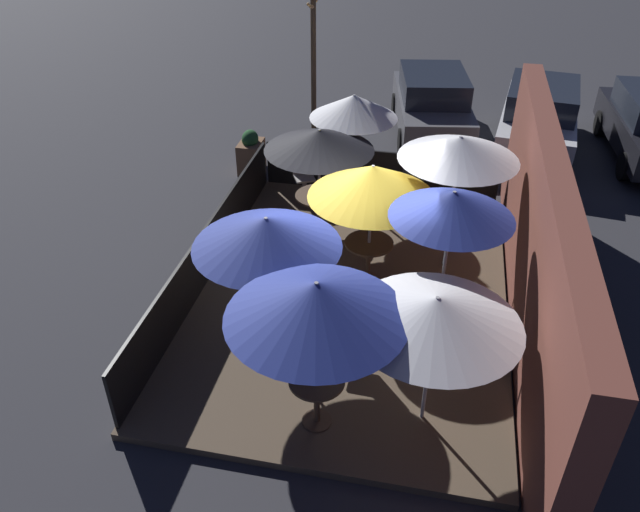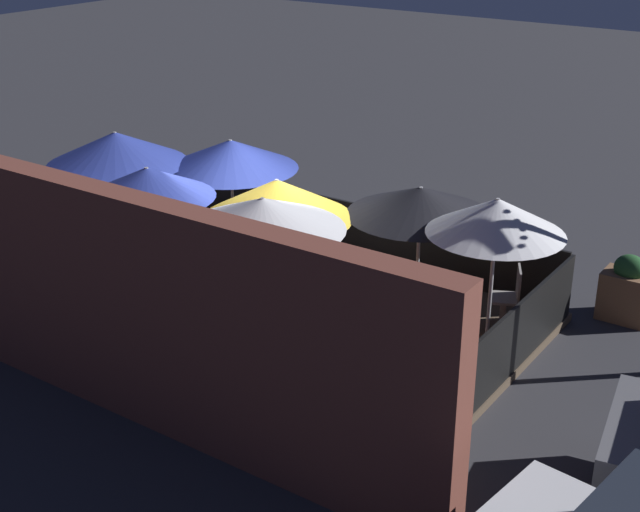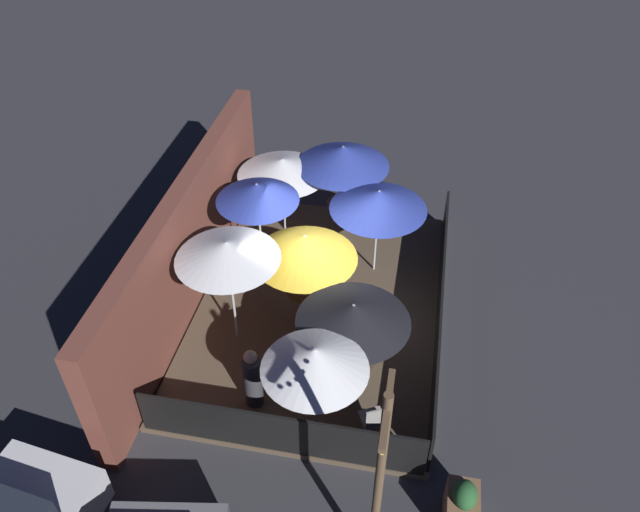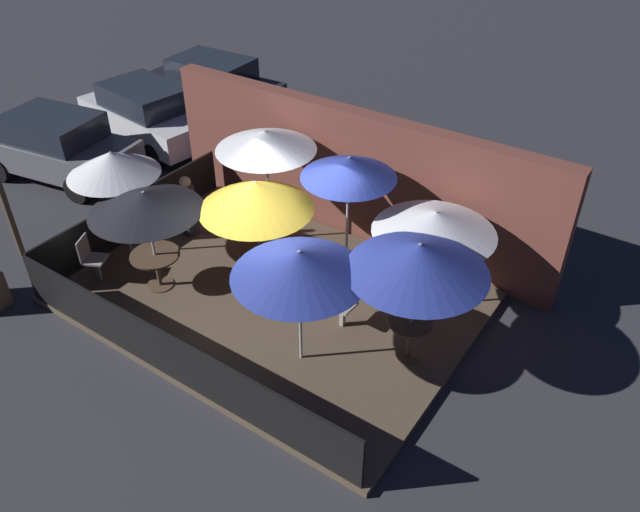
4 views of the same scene
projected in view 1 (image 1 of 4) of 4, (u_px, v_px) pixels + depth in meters
The scene contains 23 objects.
ground_plane at pixel (351, 297), 10.62m from camera, with size 60.00×60.00×0.00m, color #2D2D33.
patio_deck at pixel (351, 294), 10.59m from camera, with size 7.27×5.11×0.12m.
building_wall at pixel (537, 246), 9.36m from camera, with size 8.87×0.36×2.81m.
fence_front at pixel (208, 251), 10.71m from camera, with size 7.07×0.05×0.95m.
fence_side_left at pixel (380, 172), 13.19m from camera, with size 0.05×4.91×0.95m.
patio_umbrella_0 at pixel (372, 181), 9.75m from camera, with size 2.06×2.06×2.18m.
patio_umbrella_1 at pixel (319, 140), 11.22m from camera, with size 2.02×2.02×2.05m.
patio_umbrella_2 at pixel (316, 300), 7.08m from camera, with size 2.17×2.17×2.28m.
patio_umbrella_3 at pixel (354, 107), 12.08m from camera, with size 1.73×1.73×2.26m.
patio_umbrella_4 at pixel (453, 205), 8.43m from camera, with size 1.74×1.74×2.46m.
patio_umbrella_5 at pixel (459, 148), 9.97m from camera, with size 1.96×1.96×2.45m.
patio_umbrella_6 at pixel (436, 311), 7.27m from camera, with size 2.11×2.11×2.01m.
patio_umbrella_7 at pixel (266, 232), 8.47m from camera, with size 2.09×2.09×2.16m.
dining_table_0 at pixel (369, 250), 10.48m from camera, with size 0.82×0.82×0.78m.
dining_table_1 at pixel (319, 202), 11.93m from camera, with size 0.92×0.92×0.72m.
dining_table_2 at pixel (317, 389), 7.89m from camera, with size 0.72×0.72×0.77m.
patio_chair_0 at pixel (340, 326), 9.05m from camera, with size 0.41×0.41×0.92m.
patio_chair_1 at pixel (304, 175), 12.98m from camera, with size 0.54×0.54×0.94m.
patron_0 at pixel (410, 189), 12.25m from camera, with size 0.37×0.37×1.35m.
planter_box at pixel (251, 153), 14.30m from camera, with size 0.71×0.50×1.01m.
light_post at pixel (314, 66), 13.79m from camera, with size 1.10×0.12×4.06m.
parked_car_0 at pixel (432, 103), 15.86m from camera, with size 4.20×2.34×1.62m.
parked_car_1 at pixel (539, 116), 15.12m from camera, with size 4.25×2.22×1.62m.
Camera 1 is at (8.32, 1.18, 6.55)m, focal length 35.00 mm.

